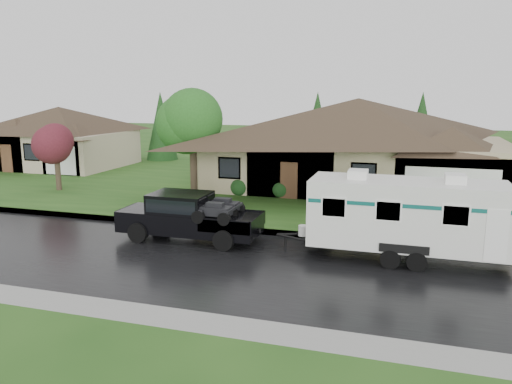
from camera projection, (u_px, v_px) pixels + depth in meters
ground at (267, 250)px, 19.77m from camera, size 140.00×140.00×0.00m
road at (252, 266)px, 17.90m from camera, size 140.00×8.00×0.01m
curb at (281, 233)px, 21.87m from camera, size 140.00×0.50×0.15m
lawn at (327, 183)px, 33.82m from camera, size 140.00×26.00×0.15m
house_main at (362, 133)px, 31.37m from camera, size 19.44×10.80×6.90m
house_far at (61, 132)px, 40.28m from camera, size 10.80×8.64×5.80m
tree_left_green at (192, 123)px, 28.39m from camera, size 3.68×3.68×6.10m
tree_red at (56, 144)px, 30.49m from camera, size 2.52×2.52×4.17m
shrub_row at (347, 192)px, 27.79m from camera, size 13.60×1.00×1.00m
pickup_truck at (187, 215)px, 20.98m from camera, size 5.98×2.27×1.99m
travel_trailer at (406, 214)px, 18.32m from camera, size 7.38×2.59×3.31m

